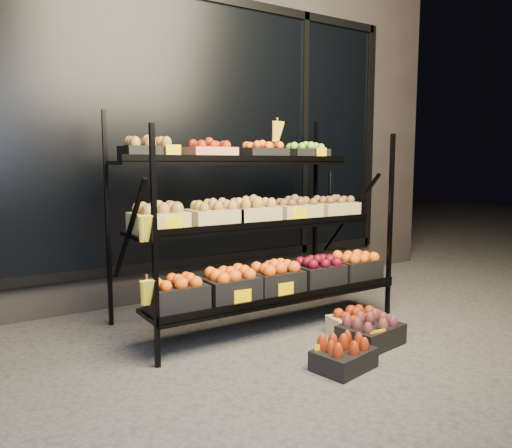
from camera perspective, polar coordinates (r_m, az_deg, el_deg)
ground at (r=3.63m, az=5.62°, el=-13.45°), size 24.00×24.00×0.00m
building at (r=5.68m, az=-10.95°, el=11.77°), size 6.00×2.08×3.50m
display_rack at (r=3.91m, az=0.15°, el=-0.03°), size 2.18×1.02×1.73m
tag_floor_a at (r=3.22m, az=7.75°, el=-15.08°), size 0.13×0.01×0.12m
tag_floor_b at (r=3.52m, az=13.67°, el=-13.24°), size 0.13×0.01×0.12m
floor_crate_midleft at (r=3.22m, az=9.98°, el=-14.53°), size 0.41×0.33×0.19m
floor_crate_midright at (r=3.85m, az=11.48°, el=-10.92°), size 0.41×0.33×0.20m
floor_crate_right at (r=3.65m, az=12.97°, el=-11.85°), size 0.46×0.37×0.21m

